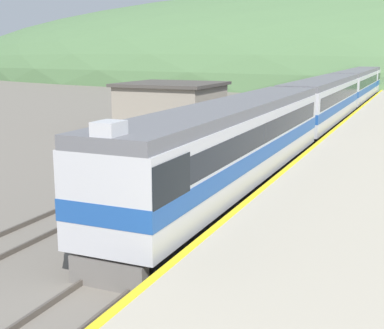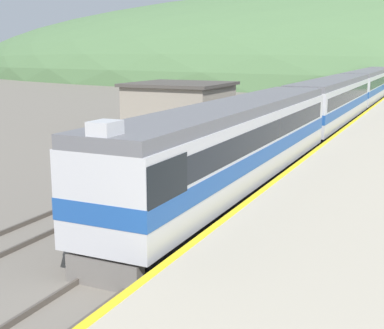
{
  "view_description": "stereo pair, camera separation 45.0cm",
  "coord_description": "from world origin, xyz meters",
  "px_view_note": "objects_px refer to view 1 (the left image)",
  "views": [
    {
      "loc": [
        7.19,
        6.15,
        6.05
      ],
      "look_at": [
        0.25,
        22.05,
        2.35
      ],
      "focal_mm": 50.0,
      "sensor_mm": 36.0,
      "label": 1
    },
    {
      "loc": [
        7.6,
        6.33,
        6.05
      ],
      "look_at": [
        0.25,
        22.05,
        2.35
      ],
      "focal_mm": 50.0,
      "sensor_mm": 36.0,
      "label": 2
    }
  ],
  "objects_px": {
    "express_train_lead_car": "(233,146)",
    "carriage_second": "(323,103)",
    "carriage_third": "(356,87)",
    "carriage_fourth": "(373,78)"
  },
  "relations": [
    {
      "from": "express_train_lead_car",
      "to": "carriage_second",
      "type": "xyz_separation_m",
      "value": [
        0.0,
        20.85,
        -0.01
      ]
    },
    {
      "from": "carriage_third",
      "to": "carriage_fourth",
      "type": "distance_m",
      "value": 20.05
    },
    {
      "from": "carriage_second",
      "to": "carriage_fourth",
      "type": "relative_size",
      "value": 1.0
    },
    {
      "from": "carriage_third",
      "to": "carriage_fourth",
      "type": "relative_size",
      "value": 1.0
    },
    {
      "from": "carriage_second",
      "to": "carriage_third",
      "type": "height_order",
      "value": "same"
    },
    {
      "from": "carriage_second",
      "to": "carriage_third",
      "type": "bearing_deg",
      "value": 90.0
    },
    {
      "from": "carriage_third",
      "to": "carriage_fourth",
      "type": "height_order",
      "value": "same"
    },
    {
      "from": "carriage_second",
      "to": "carriage_fourth",
      "type": "xyz_separation_m",
      "value": [
        0.0,
        40.11,
        0.0
      ]
    },
    {
      "from": "express_train_lead_car",
      "to": "carriage_fourth",
      "type": "xyz_separation_m",
      "value": [
        0.0,
        60.96,
        -0.01
      ]
    },
    {
      "from": "carriage_third",
      "to": "express_train_lead_car",
      "type": "bearing_deg",
      "value": -90.0
    }
  ]
}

